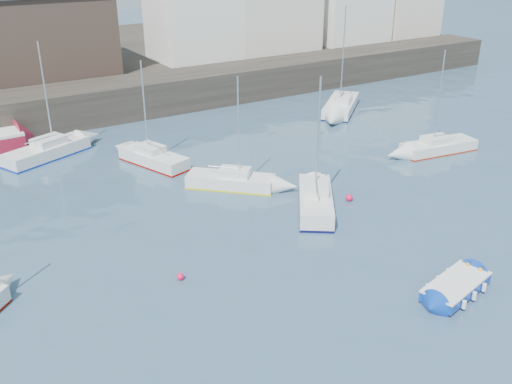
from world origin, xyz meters
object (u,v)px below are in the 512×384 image
sailboat_f (153,158)px  sailboat_g (341,105)px  blue_dinghy (456,287)px  buoy_mid (349,201)px  buoy_near (181,279)px  sailboat_c (316,200)px  sailboat_d (438,146)px  buoy_far (202,178)px  sailboat_h (47,151)px  sailboat_b (231,180)px

sailboat_f → sailboat_g: bearing=9.8°
blue_dinghy → buoy_mid: blue_dinghy is taller
buoy_mid → buoy_near: bearing=-168.7°
buoy_near → sailboat_c: bearing=14.8°
sailboat_c → sailboat_d: bearing=11.9°
blue_dinghy → buoy_near: blue_dinghy is taller
sailboat_f → buoy_far: (1.75, -3.95, -0.50)m
sailboat_h → buoy_near: bearing=-86.3°
sailboat_f → buoy_far: sailboat_f is taller
sailboat_h → buoy_near: (1.24, -19.43, -0.53)m
blue_dinghy → sailboat_h: sailboat_h is taller
sailboat_d → blue_dinghy: bearing=-136.1°
sailboat_d → sailboat_f: bearing=154.8°
sailboat_c → sailboat_d: 13.73m
sailboat_d → sailboat_g: size_ratio=0.81×
sailboat_d → sailboat_h: 28.18m
buoy_far → buoy_near: bearing=-122.0°
sailboat_f → buoy_mid: (7.57, -11.72, -0.50)m
sailboat_h → sailboat_d: bearing=-29.8°
blue_dinghy → buoy_far: bearing=100.8°
blue_dinghy → sailboat_b: sailboat_b is taller
buoy_near → sailboat_g: bearing=36.0°
sailboat_c → blue_dinghy: bearing=-90.2°
blue_dinghy → sailboat_f: size_ratio=0.55×
sailboat_b → buoy_far: bearing=110.6°
buoy_near → buoy_mid: 12.44m
sailboat_f → buoy_mid: bearing=-57.1°
sailboat_c → sailboat_g: size_ratio=0.83×
sailboat_c → buoy_mid: 2.50m
sailboat_c → sailboat_f: 12.66m
buoy_mid → sailboat_c: bearing=176.2°
sailboat_g → buoy_far: 19.26m
sailboat_c → buoy_mid: size_ratio=17.77×
buoy_far → sailboat_g: bearing=22.4°
sailboat_b → sailboat_d: 16.18m
buoy_near → sailboat_b: bearing=47.6°
sailboat_g → sailboat_h: 25.48m
sailboat_b → buoy_mid: size_ratio=16.46×
sailboat_d → sailboat_g: sailboat_g is taller
blue_dinghy → buoy_near: 12.33m
sailboat_g → buoy_mid: (-11.97, -15.11, -0.52)m
sailboat_d → buoy_mid: size_ratio=17.29×
sailboat_b → sailboat_c: size_ratio=0.93×
sailboat_f → buoy_far: size_ratio=17.54×
sailboat_b → sailboat_f: sailboat_f is taller
sailboat_b → sailboat_c: bearing=-64.5°
blue_dinghy → buoy_mid: bearing=76.2°
sailboat_d → buoy_far: (-16.84, 4.78, -0.45)m
sailboat_d → buoy_mid: sailboat_d is taller
sailboat_c → buoy_far: size_ratio=18.82×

